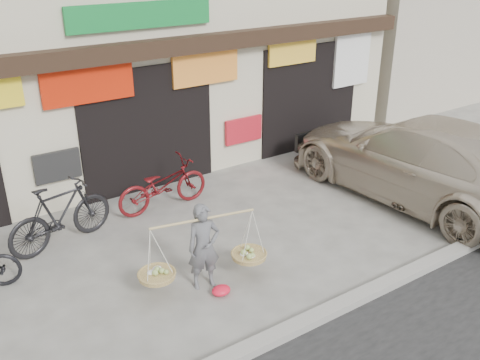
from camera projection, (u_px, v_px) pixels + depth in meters
ground at (240, 258)px, 9.26m from camera, size 70.00×70.00×0.00m
kerb at (317, 317)px, 7.72m from camera, size 70.00×0.25×0.12m
shophouse_block at (90, 13)px, 12.69m from camera, size 14.00×6.32×7.00m
street_vendor at (204, 250)px, 8.27m from camera, size 2.05×0.87×1.42m
bike_1 at (60, 215)px, 9.43m from camera, size 2.08×1.02×1.20m
bike_2 at (163, 185)px, 10.78m from camera, size 1.98×0.74×1.03m
suv at (420, 159)px, 11.11m from camera, size 2.78×6.13×1.74m
red_bag at (221, 290)px, 8.29m from camera, size 0.31×0.25×0.14m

